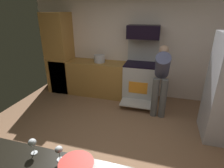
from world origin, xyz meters
TOP-DOWN VIEW (x-y plane):
  - ground_plane at (0.00, 0.00)m, footprint 5.20×4.80m
  - wall_back at (0.00, 2.34)m, footprint 5.20×0.12m
  - lower_cabinet_run at (-0.90, 1.98)m, footprint 2.40×0.60m
  - cabinet_column at (-1.90, 1.98)m, footprint 0.60×0.60m
  - oven_range at (0.31, 1.97)m, footprint 0.76×1.04m
  - microwave at (0.31, 2.06)m, footprint 0.74×0.38m
  - person_cook at (0.81, 1.41)m, footprint 0.31×0.67m
  - mixing_bowl_small at (0.19, -1.27)m, footprint 0.29×0.29m
  - wine_glass_far at (-0.29, -1.19)m, footprint 0.07×0.07m
  - wine_glass_extra at (-0.01, -1.19)m, footprint 0.07×0.07m
  - stock_pot at (-0.76, 1.98)m, footprint 0.28×0.28m

SIDE VIEW (x-z plane):
  - ground_plane at x=0.00m, z-range -0.02..0.00m
  - lower_cabinet_run at x=-0.90m, z-range 0.00..0.90m
  - oven_range at x=0.31m, z-range -0.25..1.27m
  - person_cook at x=0.81m, z-range 0.14..1.60m
  - mixing_bowl_small at x=0.19m, z-range 0.90..0.99m
  - stock_pot at x=-0.76m, z-range 0.90..1.09m
  - wine_glass_extra at x=-0.01m, z-range 0.94..1.08m
  - wine_glass_far at x=-0.29m, z-range 0.94..1.10m
  - cabinet_column at x=-1.90m, z-range 0.00..2.10m
  - wall_back at x=0.00m, z-range 0.00..2.60m
  - microwave at x=0.31m, z-range 1.53..1.83m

